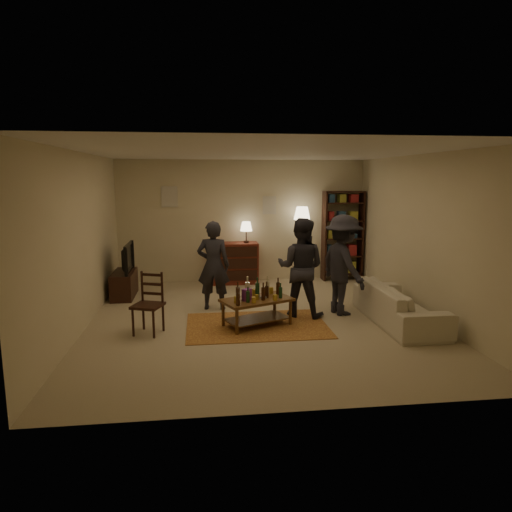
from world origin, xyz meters
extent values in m
plane|color=#C6B793|center=(0.00, 0.00, 0.00)|extent=(6.00, 6.00, 0.00)
plane|color=beige|center=(0.00, 3.00, 1.35)|extent=(5.50, 0.00, 5.50)
plane|color=beige|center=(-2.75, 0.00, 1.35)|extent=(0.00, 6.00, 6.00)
plane|color=beige|center=(2.75, 0.00, 1.35)|extent=(0.00, 6.00, 6.00)
plane|color=beige|center=(0.00, -3.00, 1.35)|extent=(5.50, 0.00, 5.50)
plane|color=white|center=(0.00, 0.00, 2.70)|extent=(6.00, 6.00, 0.00)
cube|color=beige|center=(-1.60, 2.98, 1.90)|extent=(0.35, 0.03, 0.45)
cube|color=beige|center=(0.60, 2.98, 1.70)|extent=(0.30, 0.03, 0.40)
cube|color=brown|center=(-0.09, -0.29, 0.01)|extent=(2.20, 1.50, 0.01)
cube|color=brown|center=(-0.09, -0.29, 0.42)|extent=(1.22, 0.96, 0.04)
cube|color=brown|center=(-0.09, -0.29, 0.12)|extent=(1.09, 0.83, 0.02)
cylinder|color=brown|center=(-0.44, -0.69, 0.20)|extent=(0.05, 0.05, 0.40)
cylinder|color=brown|center=(0.44, -0.32, 0.20)|extent=(0.05, 0.05, 0.40)
cylinder|color=brown|center=(-0.62, -0.26, 0.20)|extent=(0.05, 0.05, 0.40)
cylinder|color=brown|center=(0.26, 0.11, 0.20)|extent=(0.05, 0.05, 0.40)
cylinder|color=#B38E29|center=(-0.43, -0.48, 0.49)|extent=(0.07, 0.07, 0.10)
cylinder|color=#B38E29|center=(-0.17, -0.51, 0.48)|extent=(0.07, 0.07, 0.09)
cylinder|color=#B38E29|center=(-0.11, -0.09, 0.49)|extent=(0.07, 0.07, 0.11)
cylinder|color=#B38E29|center=(0.18, -0.41, 0.48)|extent=(0.07, 0.07, 0.09)
cylinder|color=#B38E29|center=(0.19, 0.02, 0.49)|extent=(0.07, 0.07, 0.10)
cylinder|color=#B38E29|center=(-0.10, -0.34, 0.48)|extent=(0.06, 0.06, 0.08)
cube|color=purple|center=(-0.26, -0.34, 0.53)|extent=(0.17, 0.16, 0.18)
cylinder|color=gray|center=(0.03, -0.26, 0.45)|extent=(0.12, 0.12, 0.03)
cube|color=black|center=(-1.75, -0.45, 0.43)|extent=(0.52, 0.52, 0.04)
cylinder|color=black|center=(-1.96, -0.55, 0.21)|extent=(0.04, 0.04, 0.42)
cylinder|color=black|center=(-1.65, -0.67, 0.21)|extent=(0.04, 0.04, 0.42)
cylinder|color=black|center=(-1.84, -0.24, 0.21)|extent=(0.04, 0.04, 0.42)
cylinder|color=black|center=(-1.54, -0.36, 0.21)|extent=(0.04, 0.04, 0.42)
cube|color=black|center=(-1.69, -0.30, 0.69)|extent=(0.32, 0.14, 0.48)
cube|color=black|center=(-2.45, 1.80, 0.25)|extent=(0.40, 1.00, 0.50)
imported|color=black|center=(-2.43, 1.80, 0.78)|extent=(0.13, 0.97, 0.56)
cube|color=maroon|center=(-0.20, 2.72, 0.45)|extent=(1.00, 0.48, 0.90)
cube|color=black|center=(-0.20, 2.47, 0.22)|extent=(0.92, 0.02, 0.22)
cube|color=black|center=(-0.20, 2.47, 0.48)|extent=(0.92, 0.02, 0.22)
cube|color=black|center=(-0.20, 2.47, 0.74)|extent=(0.92, 0.02, 0.22)
cylinder|color=black|center=(0.05, 2.72, 0.92)|extent=(0.12, 0.12, 0.04)
cylinder|color=black|center=(0.05, 2.72, 1.05)|extent=(0.02, 0.02, 0.22)
cone|color=#FFE5B2|center=(0.05, 2.72, 1.26)|extent=(0.26, 0.26, 0.20)
cube|color=black|center=(1.82, 2.78, 1.00)|extent=(0.04, 0.34, 2.00)
cube|color=black|center=(2.68, 2.78, 1.00)|extent=(0.04, 0.34, 2.00)
cube|color=black|center=(2.25, 2.78, 0.15)|extent=(0.90, 0.34, 0.03)
cube|color=black|center=(2.25, 2.78, 0.55)|extent=(0.90, 0.34, 0.03)
cube|color=black|center=(2.25, 2.78, 0.95)|extent=(0.90, 0.34, 0.03)
cube|color=black|center=(2.25, 2.78, 1.35)|extent=(0.90, 0.34, 0.03)
cube|color=black|center=(2.25, 2.78, 1.75)|extent=(0.90, 0.34, 0.03)
cube|color=black|center=(2.25, 2.78, 2.00)|extent=(0.90, 0.34, 0.03)
cube|color=maroon|center=(1.95, 2.78, 0.29)|extent=(0.12, 0.22, 0.26)
cube|color=#284F7A|center=(2.20, 2.78, 0.29)|extent=(0.15, 0.22, 0.26)
cube|color=#A19F35|center=(2.47, 2.78, 0.29)|extent=(0.18, 0.22, 0.26)
cube|color=#284F7A|center=(1.95, 2.78, 0.69)|extent=(0.12, 0.22, 0.24)
cube|color=#A19F35|center=(2.20, 2.78, 0.69)|extent=(0.15, 0.22, 0.24)
cube|color=maroon|center=(2.47, 2.78, 0.69)|extent=(0.18, 0.22, 0.24)
cube|color=#A19F35|center=(1.95, 2.78, 1.07)|extent=(0.12, 0.22, 0.22)
cube|color=maroon|center=(2.20, 2.78, 1.07)|extent=(0.15, 0.22, 0.22)
cube|color=#284F7A|center=(2.47, 2.78, 1.07)|extent=(0.18, 0.22, 0.22)
cube|color=maroon|center=(1.95, 2.78, 1.47)|extent=(0.12, 0.22, 0.20)
cube|color=#284F7A|center=(2.20, 2.78, 1.47)|extent=(0.15, 0.22, 0.20)
cube|color=#A19F35|center=(2.47, 2.78, 1.47)|extent=(0.18, 0.22, 0.20)
cube|color=#284F7A|center=(1.95, 2.78, 1.85)|extent=(0.12, 0.22, 0.18)
cube|color=#A19F35|center=(2.20, 2.78, 1.85)|extent=(0.15, 0.22, 0.18)
cube|color=maroon|center=(2.47, 2.78, 1.85)|extent=(0.18, 0.22, 0.18)
cylinder|color=black|center=(1.27, 2.65, 0.01)|extent=(0.28, 0.28, 0.03)
cylinder|color=black|center=(1.27, 2.65, 0.75)|extent=(0.03, 0.03, 1.49)
cone|color=#FFE5B2|center=(1.27, 2.65, 1.54)|extent=(0.36, 0.36, 0.28)
imported|color=beige|center=(2.20, -0.40, 0.30)|extent=(0.81, 2.08, 0.61)
imported|color=#23242B|center=(-0.73, 0.75, 0.79)|extent=(0.63, 0.46, 1.57)
imported|color=#28272F|center=(0.71, 0.17, 0.83)|extent=(0.99, 0.90, 1.66)
imported|color=#24242B|center=(1.44, 0.19, 0.85)|extent=(0.89, 1.23, 1.70)
camera|label=1|loc=(-0.94, -7.15, 2.31)|focal=32.00mm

